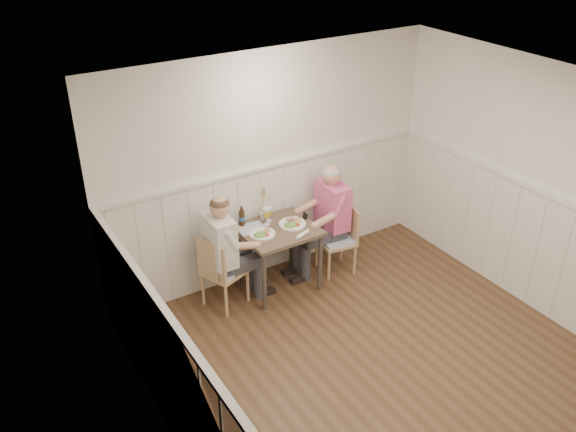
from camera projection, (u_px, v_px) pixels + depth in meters
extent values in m
plane|color=#4B321C|center=(395.00, 378.00, 5.65)|extent=(4.50, 4.50, 0.00)
cube|color=white|center=(271.00, 166.00, 6.70)|extent=(4.00, 0.04, 2.60)
cube|color=white|center=(183.00, 346.00, 4.10)|extent=(0.04, 4.50, 2.60)
cube|color=white|center=(564.00, 202.00, 5.94)|extent=(0.04, 4.50, 2.60)
cube|color=white|center=(425.00, 111.00, 4.40)|extent=(4.00, 4.50, 0.02)
cube|color=white|center=(272.00, 218.00, 7.00)|extent=(3.98, 0.03, 1.30)
cube|color=white|center=(193.00, 415.00, 4.43)|extent=(0.03, 4.48, 1.30)
cube|color=white|center=(549.00, 259.00, 6.25)|extent=(0.03, 4.48, 1.30)
cube|color=silver|center=(272.00, 165.00, 6.67)|extent=(3.98, 0.06, 0.04)
cube|color=silver|center=(187.00, 342.00, 4.11)|extent=(0.06, 4.48, 0.04)
cube|color=silver|center=(562.00, 201.00, 5.92)|extent=(0.06, 4.48, 0.04)
cube|color=#493A2D|center=(278.00, 230.00, 6.60)|extent=(0.81, 0.70, 0.04)
cylinder|color=#3F3833|center=(264.00, 282.00, 6.39)|extent=(0.05, 0.05, 0.71)
cylinder|color=#3F3833|center=(238.00, 256.00, 6.84)|extent=(0.05, 0.05, 0.71)
cylinder|color=#3F3833|center=(320.00, 263.00, 6.72)|extent=(0.05, 0.05, 0.71)
cylinder|color=#3F3833|center=(291.00, 239.00, 7.17)|extent=(0.05, 0.05, 0.71)
cube|color=#A88159|center=(336.00, 241.00, 7.04)|extent=(0.44, 0.44, 0.04)
cube|color=#6488BB|center=(336.00, 239.00, 7.03)|extent=(0.40, 0.40, 0.03)
cube|color=#A88159|center=(350.00, 221.00, 7.00)|extent=(0.09, 0.39, 0.41)
cylinder|color=#A88159|center=(355.00, 260.00, 7.07)|extent=(0.03, 0.03, 0.38)
cylinder|color=#A88159|center=(329.00, 266.00, 6.95)|extent=(0.03, 0.03, 0.38)
cylinder|color=#A88159|center=(341.00, 246.00, 7.34)|extent=(0.03, 0.03, 0.38)
cylinder|color=#A88159|center=(317.00, 252.00, 7.22)|extent=(0.03, 0.03, 0.38)
cube|color=#A88159|center=(224.00, 271.00, 6.48)|extent=(0.51, 0.51, 0.04)
cube|color=#6488BB|center=(224.00, 269.00, 6.46)|extent=(0.46, 0.46, 0.03)
cube|color=#A88159|center=(211.00, 261.00, 6.24)|extent=(0.16, 0.38, 0.42)
cylinder|color=#A88159|center=(203.00, 289.00, 6.56)|extent=(0.03, 0.03, 0.39)
cylinder|color=#A88159|center=(225.00, 275.00, 6.79)|extent=(0.03, 0.03, 0.39)
cylinder|color=#A88159|center=(226.00, 301.00, 6.37)|extent=(0.03, 0.03, 0.39)
cylinder|color=#A88159|center=(248.00, 286.00, 6.61)|extent=(0.03, 0.03, 0.39)
cube|color=#3F3F47|center=(330.00, 251.00, 7.19)|extent=(0.45, 0.41, 0.44)
cube|color=#3F3F47|center=(316.00, 235.00, 6.97)|extent=(0.43, 0.37, 0.13)
cube|color=#F25798|center=(331.00, 205.00, 6.90)|extent=(0.25, 0.44, 0.54)
sphere|color=tan|center=(332.00, 175.00, 6.71)|extent=(0.21, 0.21, 0.21)
sphere|color=#A5A5A0|center=(333.00, 172.00, 6.70)|extent=(0.21, 0.21, 0.21)
cube|color=black|center=(305.00, 212.00, 6.75)|extent=(0.02, 0.07, 0.13)
cube|color=#3F3F47|center=(224.00, 287.00, 6.55)|extent=(0.42, 0.39, 0.43)
cube|color=#3F3F47|center=(239.00, 260.00, 6.51)|extent=(0.40, 0.35, 0.13)
cube|color=silver|center=(221.00, 239.00, 6.27)|extent=(0.23, 0.42, 0.53)
sphere|color=tan|center=(219.00, 207.00, 6.08)|extent=(0.21, 0.21, 0.21)
sphere|color=#4C3828|center=(219.00, 204.00, 6.07)|extent=(0.20, 0.20, 0.20)
cylinder|color=white|center=(292.00, 224.00, 6.66)|extent=(0.30, 0.30, 0.02)
ellipsoid|color=#3F722D|center=(291.00, 223.00, 6.59)|extent=(0.15, 0.12, 0.06)
sphere|color=tan|center=(297.00, 220.00, 6.68)|extent=(0.04, 0.04, 0.04)
cube|color=brown|center=(291.00, 220.00, 6.71)|extent=(0.09, 0.06, 0.01)
cylinder|color=white|center=(296.00, 217.00, 6.73)|extent=(0.06, 0.06, 0.03)
cylinder|color=white|center=(262.00, 234.00, 6.47)|extent=(0.28, 0.28, 0.02)
ellipsoid|color=#3F722D|center=(260.00, 233.00, 6.41)|extent=(0.14, 0.11, 0.05)
sphere|color=tan|center=(267.00, 230.00, 6.50)|extent=(0.04, 0.04, 0.04)
cylinder|color=silver|center=(269.00, 221.00, 6.73)|extent=(0.06, 0.06, 0.01)
cylinder|color=silver|center=(269.00, 218.00, 6.72)|extent=(0.01, 0.01, 0.08)
cone|color=gold|center=(269.00, 212.00, 6.68)|extent=(0.07, 0.07, 0.07)
cylinder|color=silver|center=(269.00, 209.00, 6.66)|extent=(0.07, 0.07, 0.03)
cylinder|color=silver|center=(267.00, 224.00, 6.67)|extent=(0.07, 0.07, 0.01)
cylinder|color=silver|center=(267.00, 220.00, 6.64)|extent=(0.01, 0.01, 0.09)
cone|color=gold|center=(266.00, 214.00, 6.60)|extent=(0.08, 0.08, 0.08)
cylinder|color=silver|center=(266.00, 209.00, 6.58)|extent=(0.08, 0.08, 0.03)
cylinder|color=#311F11|center=(242.00, 219.00, 6.61)|extent=(0.06, 0.06, 0.17)
cone|color=#311F11|center=(242.00, 210.00, 6.55)|extent=(0.06, 0.06, 0.04)
cylinder|color=#311F11|center=(241.00, 208.00, 6.54)|extent=(0.03, 0.03, 0.03)
cylinder|color=#27579A|center=(242.00, 218.00, 6.60)|extent=(0.07, 0.07, 0.05)
cylinder|color=white|center=(302.00, 235.00, 6.44)|extent=(0.19, 0.10, 0.04)
cylinder|color=silver|center=(262.00, 216.00, 6.74)|extent=(0.05, 0.05, 0.09)
cylinder|color=tan|center=(262.00, 204.00, 6.67)|extent=(0.03, 0.03, 0.28)
cone|color=tan|center=(262.00, 190.00, 6.59)|extent=(0.04, 0.04, 0.10)
cube|color=#6488BB|center=(252.00, 228.00, 6.59)|extent=(0.31, 0.26, 0.01)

